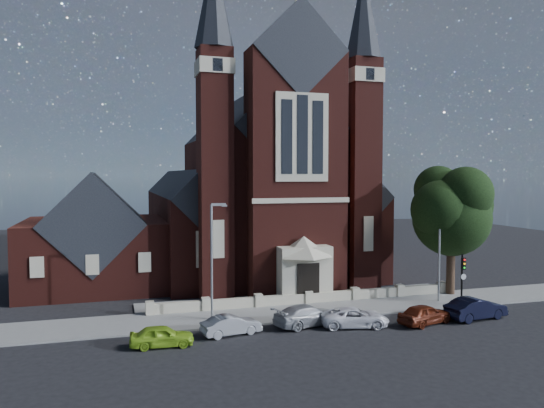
# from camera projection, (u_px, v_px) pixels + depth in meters

# --- Properties ---
(ground) EXTENTS (120.00, 120.00, 0.00)m
(ground) POSITION_uv_depth(u_px,v_px,m) (276.00, 283.00, 49.22)
(ground) COLOR black
(ground) RESTS_ON ground
(pavement_strip) EXTENTS (60.00, 5.00, 0.12)m
(pavement_strip) POSITION_uv_depth(u_px,v_px,m) (318.00, 310.00, 39.19)
(pavement_strip) COLOR slate
(pavement_strip) RESTS_ON ground
(forecourt_paving) EXTENTS (26.00, 3.00, 0.14)m
(forecourt_paving) POSITION_uv_depth(u_px,v_px,m) (299.00, 298.00, 43.01)
(forecourt_paving) COLOR slate
(forecourt_paving) RESTS_ON ground
(forecourt_wall) EXTENTS (24.00, 0.40, 0.90)m
(forecourt_wall) POSITION_uv_depth(u_px,v_px,m) (308.00, 304.00, 41.10)
(forecourt_wall) COLOR #AFA48B
(forecourt_wall) RESTS_ON ground
(church) EXTENTS (20.01, 34.90, 29.20)m
(church) POSITION_uv_depth(u_px,v_px,m) (253.00, 192.00, 56.36)
(church) COLOR #451812
(church) RESTS_ON ground
(parish_hall) EXTENTS (12.00, 12.20, 10.24)m
(parish_hall) POSITION_uv_depth(u_px,v_px,m) (94.00, 242.00, 47.22)
(parish_hall) COLOR #451812
(parish_hall) RESTS_ON ground
(street_tree) EXTENTS (6.40, 6.60, 10.70)m
(street_tree) POSITION_uv_depth(u_px,v_px,m) (455.00, 212.00, 43.62)
(street_tree) COLOR black
(street_tree) RESTS_ON ground
(street_lamp_left) EXTENTS (1.16, 0.22, 8.09)m
(street_lamp_left) POSITION_uv_depth(u_px,v_px,m) (213.00, 254.00, 36.16)
(street_lamp_left) COLOR gray
(street_lamp_left) RESTS_ON ground
(street_lamp_right) EXTENTS (1.16, 0.22, 8.09)m
(street_lamp_right) POSITION_uv_depth(u_px,v_px,m) (440.00, 244.00, 41.39)
(street_lamp_right) COLOR gray
(street_lamp_right) RESTS_ON ground
(traffic_signal) EXTENTS (0.28, 0.42, 4.00)m
(traffic_signal) POSITION_uv_depth(u_px,v_px,m) (463.00, 273.00, 40.26)
(traffic_signal) COLOR black
(traffic_signal) RESTS_ON ground
(car_lime_van) EXTENTS (3.79, 1.72, 1.26)m
(car_lime_van) POSITION_uv_depth(u_px,v_px,m) (162.00, 336.00, 30.87)
(car_lime_van) COLOR #8EC026
(car_lime_van) RESTS_ON ground
(car_silver_a) EXTENTS (3.96, 2.01, 1.25)m
(car_silver_a) POSITION_uv_depth(u_px,v_px,m) (231.00, 325.00, 33.15)
(car_silver_a) COLOR gray
(car_silver_a) RESTS_ON ground
(car_silver_b) EXTENTS (5.13, 3.14, 1.39)m
(car_silver_b) POSITION_uv_depth(u_px,v_px,m) (307.00, 315.00, 35.21)
(car_silver_b) COLOR gray
(car_silver_b) RESTS_ON ground
(car_white_suv) EXTENTS (4.87, 3.04, 1.25)m
(car_white_suv) POSITION_uv_depth(u_px,v_px,m) (355.00, 317.00, 34.95)
(car_white_suv) COLOR white
(car_white_suv) RESTS_ON ground
(car_dark_red) EXTENTS (4.31, 2.69, 1.37)m
(car_dark_red) POSITION_uv_depth(u_px,v_px,m) (425.00, 314.00, 35.51)
(car_dark_red) COLOR #591E0F
(car_dark_red) RESTS_ON ground
(car_navy) EXTENTS (4.76, 2.24, 1.51)m
(car_navy) POSITION_uv_depth(u_px,v_px,m) (476.00, 308.00, 36.75)
(car_navy) COLOR black
(car_navy) RESTS_ON ground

